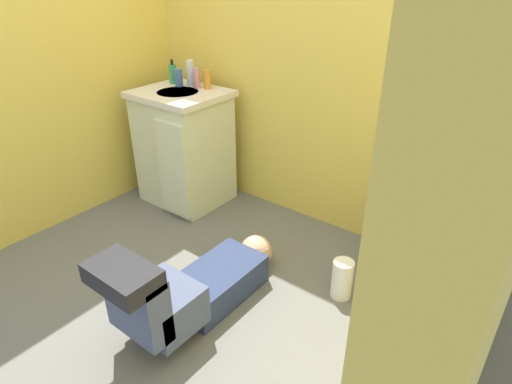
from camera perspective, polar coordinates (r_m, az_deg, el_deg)
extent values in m
cube|color=#61615D|center=(2.45, -7.21, -13.22)|extent=(3.03, 3.07, 0.04)
cube|color=#E0C24E|center=(2.72, 8.05, 19.70)|extent=(2.69, 0.08, 2.40)
cube|color=#E0C24E|center=(2.96, -28.10, 17.55)|extent=(0.08, 2.07, 2.40)
cube|color=silver|center=(2.45, 20.85, -8.74)|extent=(0.22, 0.30, 0.38)
cylinder|color=silver|center=(2.30, 21.16, -5.68)|extent=(0.35, 0.35, 0.08)
cube|color=silver|center=(2.38, 23.32, -0.16)|extent=(0.34, 0.17, 0.34)
cube|color=silver|center=(2.31, 24.18, 3.89)|extent=(0.36, 0.19, 0.03)
cube|color=beige|center=(3.16, -9.41, 5.49)|extent=(0.56, 0.48, 0.78)
cube|color=silver|center=(3.03, -10.02, 12.66)|extent=(0.60, 0.52, 0.04)
cylinder|color=silver|center=(3.02, -10.30, 12.48)|extent=(0.28, 0.28, 0.05)
cube|color=beige|center=(2.91, -10.94, 2.89)|extent=(0.26, 0.03, 0.66)
cylinder|color=silver|center=(3.11, -8.20, 14.51)|extent=(0.02, 0.02, 0.10)
cube|color=navy|center=(2.35, -5.04, -11.78)|extent=(0.29, 0.52, 0.17)
sphere|color=tan|center=(2.54, 0.01, -7.86)|extent=(0.19, 0.19, 0.19)
cube|color=#455071|center=(2.11, -11.95, -14.57)|extent=(0.31, 0.28, 0.20)
cube|color=#455071|center=(1.97, -15.43, -14.01)|extent=(0.31, 0.12, 0.32)
cube|color=black|center=(1.84, -17.24, -10.61)|extent=(0.31, 0.19, 0.09)
cylinder|color=navy|center=(2.56, -5.77, -8.70)|extent=(0.08, 0.30, 0.08)
cube|color=silver|center=(2.29, 23.43, 5.67)|extent=(0.22, 0.11, 0.10)
cylinder|color=#33995D|center=(3.23, -10.95, 15.07)|extent=(0.06, 0.06, 0.13)
cylinder|color=black|center=(3.21, -11.09, 16.51)|extent=(0.02, 0.02, 0.04)
cylinder|color=#4567B2|center=(3.14, -10.19, 14.68)|extent=(0.05, 0.05, 0.12)
cylinder|color=silver|center=(3.13, -8.71, 15.29)|extent=(0.05, 0.05, 0.18)
cylinder|color=pink|center=(3.06, -7.85, 14.70)|extent=(0.04, 0.04, 0.14)
cylinder|color=#C8862B|center=(3.04, -6.50, 14.56)|extent=(0.06, 0.06, 0.13)
cylinder|color=white|center=(2.36, 11.32, -11.24)|extent=(0.11, 0.11, 0.22)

